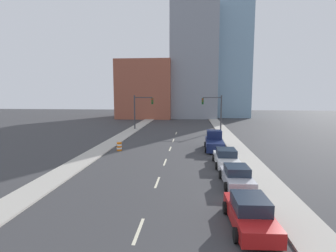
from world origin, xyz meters
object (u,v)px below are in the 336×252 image
object	(u,v)px
sedan_red	(250,213)
traffic_signal_right	(216,108)
traffic_barrel	(119,146)
sedan_white	(226,158)
sedan_silver	(237,176)
pickup_truck_navy	(214,142)
traffic_signal_left	(140,108)

from	to	relation	value
sedan_red	traffic_signal_right	bearing A→B (deg)	85.34
traffic_barrel	sedan_white	xyz separation A→B (m)	(11.24, -5.12, 0.20)
sedan_silver	pickup_truck_navy	world-z (taller)	pickup_truck_navy
traffic_barrel	sedan_white	distance (m)	12.36
sedan_red	sedan_silver	xyz separation A→B (m)	(0.37, 5.94, -0.06)
sedan_red	sedan_white	xyz separation A→B (m)	(0.29, 11.06, -0.01)
traffic_barrel	sedan_red	xyz separation A→B (m)	(10.95, -16.19, 0.21)
traffic_signal_right	pickup_truck_navy	world-z (taller)	traffic_signal_right
traffic_signal_right	traffic_barrel	bearing A→B (deg)	-124.97
traffic_signal_right	sedan_red	distance (m)	33.95
traffic_barrel	pickup_truck_navy	bearing A→B (deg)	7.64
traffic_signal_right	traffic_signal_left	bearing A→B (deg)	180.00
sedan_red	pickup_truck_navy	distance (m)	17.63
sedan_silver	pickup_truck_navy	distance (m)	11.71
traffic_signal_right	pickup_truck_navy	distance (m)	16.50
traffic_barrel	sedan_white	size ratio (longest dim) A/B	0.20
sedan_white	sedan_silver	bearing A→B (deg)	-89.66
sedan_red	sedan_white	world-z (taller)	sedan_red
sedan_red	sedan_white	distance (m)	11.07
sedan_white	pickup_truck_navy	world-z (taller)	pickup_truck_navy
traffic_signal_right	sedan_silver	world-z (taller)	traffic_signal_right
sedan_silver	traffic_signal_right	bearing A→B (deg)	86.28
sedan_silver	pickup_truck_navy	xyz separation A→B (m)	(-0.57, 11.69, 0.24)
sedan_red	pickup_truck_navy	bearing A→B (deg)	88.26
pickup_truck_navy	traffic_signal_left	bearing A→B (deg)	127.97
traffic_signal_right	traffic_barrel	world-z (taller)	traffic_signal_right
traffic_signal_left	sedan_silver	size ratio (longest dim) A/B	1.42
traffic_signal_left	traffic_signal_right	distance (m)	13.37
traffic_barrel	sedan_white	bearing A→B (deg)	-24.50
traffic_signal_left	traffic_signal_right	xyz separation A→B (m)	(13.37, 0.00, 0.00)
traffic_signal_left	traffic_signal_right	size ratio (longest dim) A/B	1.00
sedan_silver	traffic_barrel	bearing A→B (deg)	136.13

